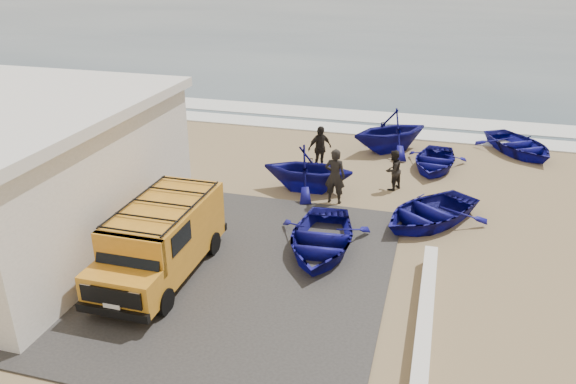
# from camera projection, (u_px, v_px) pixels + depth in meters

# --- Properties ---
(ground) EXTENTS (160.00, 160.00, 0.00)m
(ground) POSITION_uv_depth(u_px,v_px,m) (263.00, 241.00, 17.23)
(ground) COLOR #927B55
(slab) EXTENTS (12.00, 10.00, 0.05)m
(slab) POSITION_uv_depth(u_px,v_px,m) (174.00, 263.00, 15.95)
(slab) COLOR #393734
(slab) RESTS_ON ground
(ocean) EXTENTS (180.00, 88.00, 0.01)m
(ocean) POSITION_uv_depth(u_px,v_px,m) (409.00, 23.00, 66.61)
(ocean) COLOR #385166
(ocean) RESTS_ON ground
(surf_line) EXTENTS (180.00, 1.60, 0.06)m
(surf_line) POSITION_uv_depth(u_px,v_px,m) (338.00, 128.00, 27.80)
(surf_line) COLOR white
(surf_line) RESTS_ON ground
(surf_wash) EXTENTS (180.00, 2.20, 0.04)m
(surf_wash) POSITION_uv_depth(u_px,v_px,m) (347.00, 115.00, 30.00)
(surf_wash) COLOR white
(surf_wash) RESTS_ON ground
(parapet) EXTENTS (0.35, 6.00, 0.55)m
(parapet) POSITION_uv_depth(u_px,v_px,m) (425.00, 317.00, 13.23)
(parapet) COLOR silver
(parapet) RESTS_ON ground
(van) EXTENTS (1.96, 4.81, 2.06)m
(van) POSITION_uv_depth(u_px,v_px,m) (161.00, 238.00, 15.05)
(van) COLOR orange
(van) RESTS_ON ground
(boat_near_left) EXTENTS (3.10, 4.13, 0.81)m
(boat_near_left) POSITION_uv_depth(u_px,v_px,m) (320.00, 239.00, 16.48)
(boat_near_left) COLOR navy
(boat_near_left) RESTS_ON ground
(boat_near_right) EXTENTS (4.53, 4.76, 0.80)m
(boat_near_right) POSITION_uv_depth(u_px,v_px,m) (429.00, 212.00, 18.15)
(boat_near_right) COLOR navy
(boat_near_right) RESTS_ON ground
(boat_mid_left) EXTENTS (3.40, 2.97, 1.73)m
(boat_mid_left) POSITION_uv_depth(u_px,v_px,m) (308.00, 169.00, 20.44)
(boat_mid_left) COLOR navy
(boat_mid_left) RESTS_ON ground
(boat_mid_right) EXTENTS (2.72, 3.59, 0.70)m
(boat_mid_right) POSITION_uv_depth(u_px,v_px,m) (434.00, 161.00, 22.66)
(boat_mid_right) COLOR navy
(boat_mid_right) RESTS_ON ground
(boat_far_left) EXTENTS (4.75, 4.69, 1.89)m
(boat_far_left) POSITION_uv_depth(u_px,v_px,m) (390.00, 130.00, 24.39)
(boat_far_left) COLOR navy
(boat_far_left) RESTS_ON ground
(boat_far_right) EXTENTS (4.33, 4.70, 0.79)m
(boat_far_right) POSITION_uv_depth(u_px,v_px,m) (519.00, 145.00, 24.32)
(boat_far_right) COLOR navy
(boat_far_right) RESTS_ON ground
(fisherman_front) EXTENTS (0.74, 0.50, 1.99)m
(fisherman_front) POSITION_uv_depth(u_px,v_px,m) (335.00, 176.00, 19.41)
(fisherman_front) COLOR black
(fisherman_front) RESTS_ON ground
(fisherman_middle) EXTENTS (0.88, 0.93, 1.52)m
(fisherman_middle) POSITION_uv_depth(u_px,v_px,m) (393.00, 170.00, 20.58)
(fisherman_middle) COLOR black
(fisherman_middle) RESTS_ON ground
(fisherman_back) EXTENTS (1.07, 1.07, 1.83)m
(fisherman_back) POSITION_uv_depth(u_px,v_px,m) (320.00, 148.00, 22.35)
(fisherman_back) COLOR black
(fisherman_back) RESTS_ON ground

